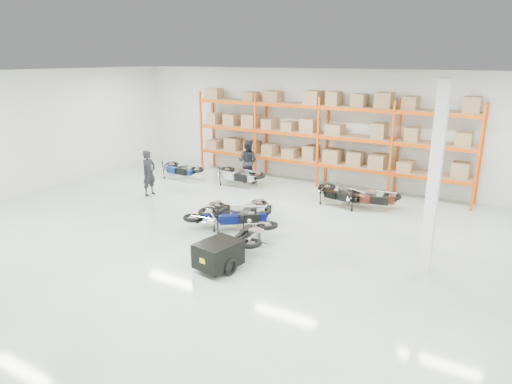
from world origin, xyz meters
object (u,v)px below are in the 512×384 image
Objects in this scene: moto_black_far_left at (210,210)px; moto_touring_right at (253,230)px; person_left at (149,173)px; person_back at (248,161)px; moto_silver_left at (252,208)px; moto_back_c at (341,190)px; trailer at (218,254)px; moto_back_a at (180,166)px; moto_back_d at (369,193)px; moto_back_b at (238,171)px; moto_blue_centre at (235,211)px.

moto_touring_right reaches higher than moto_black_far_left.
person_left reaches higher than moto_touring_right.
moto_touring_right is 6.70m from person_back.
moto_silver_left is at bearing 113.64° from person_back.
moto_black_far_left is 5.09m from person_back.
trailer is at bearing -171.15° from moto_back_c.
person_back is (-1.66, 4.80, 0.38)m from moto_black_far_left.
moto_back_a reaches higher than moto_back_d.
moto_black_far_left is 5.40m from moto_back_d.
moto_back_c is (4.40, -0.30, -0.03)m from moto_back_b.
trailer is 8.89m from moto_back_a.
moto_black_far_left is at bearing 99.37° from person_back.
moto_blue_centre is 1.08× the size of trailer.
moto_back_c is 0.98m from moto_back_d.
moto_touring_right is at bearing -110.02° from person_left.
moto_blue_centre is at bearing 131.83° from moto_back_d.
person_left is at bearing 125.80° from moto_back_c.
moto_back_b reaches higher than moto_back_a.
moto_silver_left reaches higher than moto_touring_right.
moto_blue_centre is at bearing 169.32° from moto_back_c.
trailer is 1.01× the size of person_back.
moto_back_c is 1.07× the size of person_left.
moto_black_far_left is 0.95× the size of person_left.
person_left is at bearing 38.11° from moto_blue_centre.
moto_back_c reaches higher than moto_back_d.
moto_back_b is (-2.57, 4.10, -0.00)m from moto_blue_centre.
moto_silver_left is at bearing 167.55° from moto_back_c.
person_back is at bearing 126.56° from trailer.
moto_black_far_left is at bearing 39.51° from moto_silver_left.
trailer is at bearing 112.13° from moto_silver_left.
person_left reaches higher than moto_back_b.
moto_back_a reaches higher than trailer.
moto_touring_right is at bearing 127.52° from moto_silver_left.
trailer is 0.98× the size of moto_back_c.
person_back is at bearing -8.00° from moto_blue_centre.
moto_silver_left is at bearing -51.94° from moto_blue_centre.
moto_touring_right is 6.22m from moto_back_b.
moto_back_d is at bearing 85.15° from trailer.
moto_back_b reaches higher than moto_back_d.
moto_silver_left is at bearing -113.10° from moto_back_a.
moto_blue_centre is at bearing 108.32° from person_back.
moto_blue_centre is 1.09× the size of person_back.
person_back reaches higher than moto_blue_centre.
person_back is at bearing 112.19° from moto_touring_right.
moto_back_d is 1.06× the size of person_left.
moto_back_c is at bearing -112.67° from moto_silver_left.
moto_silver_left is 4.91m from person_left.
moto_back_c is at bearing 70.83° from moto_touring_right.
moto_silver_left is 1.01× the size of person_left.
moto_touring_right is at bearing 99.62° from trailer.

